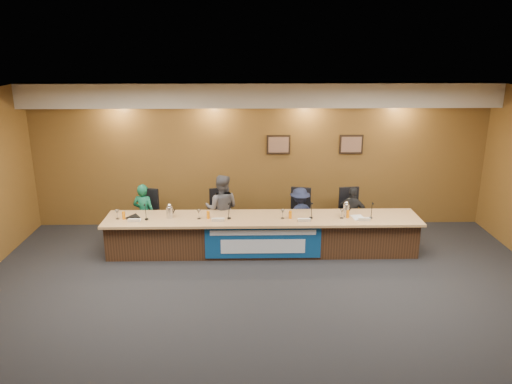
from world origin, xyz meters
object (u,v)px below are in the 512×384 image
panelist_a (144,213)px  office_chair_a (145,219)px  carafe_left (170,212)px  panelist_d (352,214)px  office_chair_b (222,218)px  banner (263,242)px  panelist_b (222,209)px  speakerphone (134,217)px  office_chair_d (351,217)px  office_chair_c (299,218)px  dais_body (262,235)px  carafe_right (346,211)px  panelist_c (300,215)px

panelist_a → office_chair_a: 0.18m
carafe_left → panelist_d: bearing=9.4°
office_chair_b → banner: bearing=-69.3°
panelist_b → speakerphone: 1.77m
office_chair_d → office_chair_c: bearing=173.6°
office_chair_c → office_chair_d: (1.10, 0.00, 0.00)m
dais_body → office_chair_b: (-0.82, 0.66, 0.13)m
dais_body → carafe_right: 1.71m
office_chair_c → panelist_c: bearing=-76.1°
carafe_left → office_chair_b: bearing=35.9°
dais_body → office_chair_a: 2.51m
office_chair_a → office_chair_d: bearing=16.9°
panelist_c → office_chair_b: panelist_c is taller
office_chair_a → carafe_left: size_ratio=2.18×
panelist_b → panelist_d: 2.71m
panelist_c → office_chair_a: panelist_c is taller
banner → speakerphone: 2.53m
speakerphone → banner: bearing=-8.2°
panelist_a → office_chair_c: 3.21m
office_chair_b → office_chair_d: (2.71, 0.00, 0.00)m
panelist_c → panelist_d: (1.10, 0.00, 0.00)m
banner → carafe_right: 1.73m
panelist_b → office_chair_c: size_ratio=3.00×
panelist_d → panelist_b: bearing=21.5°
office_chair_a → speakerphone: (-0.06, -0.72, 0.30)m
dais_body → office_chair_b: bearing=141.0°
panelist_a → panelist_d: bearing=-166.4°
office_chair_a → office_chair_b: (1.60, 0.00, 0.00)m
panelist_b → office_chair_a: bearing=3.3°
panelist_a → office_chair_b: size_ratio=2.62×
dais_body → panelist_c: panelist_c is taller
office_chair_c → office_chair_d: bearing=13.9°
speakerphone → office_chair_b: bearing=23.5°
panelist_b → panelist_d: size_ratio=1.24×
office_chair_c → carafe_left: 2.71m
carafe_right → panelist_c: bearing=143.2°
office_chair_c → office_chair_d: size_ratio=1.00×
banner → carafe_left: bearing=168.3°
office_chair_b → carafe_left: bearing=-160.6°
banner → office_chair_b: bearing=127.2°
banner → dais_body: bearing=90.0°
office_chair_a → speakerphone: speakerphone is taller
banner → speakerphone: bearing=171.8°
panelist_a → speakerphone: panelist_a is taller
dais_body → panelist_d: bearing=16.6°
panelist_d → office_chair_a: bearing=20.1°
office_chair_a → office_chair_c: (3.21, 0.00, 0.00)m
panelist_d → office_chair_b: (-2.71, 0.10, -0.10)m
office_chair_d → carafe_right: carafe_right is taller
office_chair_b → speakerphone: (-1.66, -0.72, 0.30)m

